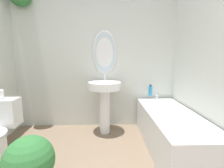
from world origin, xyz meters
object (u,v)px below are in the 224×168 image
object	(u,v)px
shampoo_bottle	(150,90)
potted_plant	(29,163)
pedestal_sink	(105,96)
bathtub	(171,130)

from	to	relation	value
shampoo_bottle	potted_plant	xyz separation A→B (m)	(-1.37, -1.37, -0.33)
shampoo_bottle	potted_plant	distance (m)	1.97
pedestal_sink	bathtub	bearing A→B (deg)	-30.79
pedestal_sink	shampoo_bottle	distance (m)	0.77
bathtub	potted_plant	bearing A→B (deg)	-154.33
shampoo_bottle	pedestal_sink	bearing A→B (deg)	-168.63
bathtub	potted_plant	size ratio (longest dim) A/B	2.77
potted_plant	bathtub	bearing A→B (deg)	25.67
potted_plant	shampoo_bottle	bearing A→B (deg)	45.20
bathtub	potted_plant	xyz separation A→B (m)	(-1.47, -0.71, 0.06)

